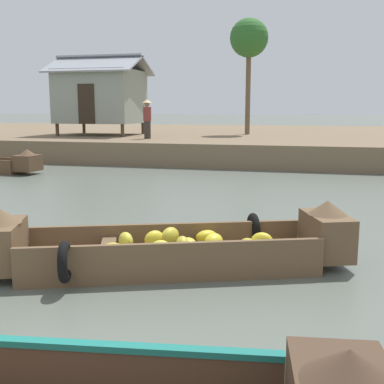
# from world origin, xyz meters

# --- Properties ---
(ground_plane) EXTENTS (300.00, 300.00, 0.00)m
(ground_plane) POSITION_xyz_m (0.00, 10.00, 0.00)
(ground_plane) COLOR #596056
(riverbank_strip) EXTENTS (160.00, 20.00, 0.90)m
(riverbank_strip) POSITION_xyz_m (0.00, 25.14, 0.45)
(riverbank_strip) COLOR #756047
(riverbank_strip) RESTS_ON ground
(banana_boat) EXTENTS (5.01, 2.66, 0.93)m
(banana_boat) POSITION_xyz_m (0.59, 4.13, 0.32)
(banana_boat) COLOR brown
(banana_boat) RESTS_ON ground
(stilt_house_left) EXTENTS (4.39, 3.65, 3.81)m
(stilt_house_left) POSITION_xyz_m (-7.62, 20.02, 2.80)
(stilt_house_left) COLOR #4C3826
(stilt_house_left) RESTS_ON riverbank_strip
(palm_tree_near) EXTENTS (1.86, 1.86, 5.59)m
(palm_tree_near) POSITION_xyz_m (-0.75, 22.21, 5.47)
(palm_tree_near) COLOR brown
(palm_tree_near) RESTS_ON riverbank_strip
(vendor_person) EXTENTS (0.44, 0.44, 1.66)m
(vendor_person) POSITION_xyz_m (-4.46, 17.72, 1.83)
(vendor_person) COLOR #332D28
(vendor_person) RESTS_ON riverbank_strip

